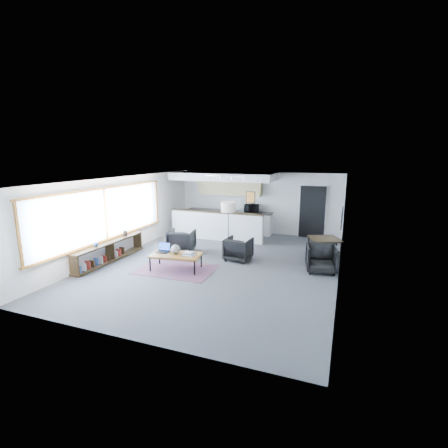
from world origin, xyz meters
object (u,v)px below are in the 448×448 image
(dining_chair_far, at_px, (324,250))
(laptop, at_px, (164,249))
(ceramic_pot, at_px, (175,249))
(armchair_right, at_px, (238,248))
(book_stack, at_px, (189,254))
(dining_chair_near, at_px, (321,259))
(floor_lamp, at_px, (228,209))
(coffee_table, at_px, (176,255))
(microwave, at_px, (252,208))
(dining_table, at_px, (325,240))
(armchair_left, at_px, (182,240))

(dining_chair_far, bearing_deg, laptop, 21.57)
(ceramic_pot, relative_size, armchair_right, 0.35)
(book_stack, distance_m, dining_chair_near, 3.81)
(floor_lamp, height_order, dining_chair_far, floor_lamp)
(coffee_table, xyz_separation_m, floor_lamp, (0.82, 2.21, 1.08))
(armchair_right, height_order, dining_chair_near, armchair_right)
(coffee_table, xyz_separation_m, microwave, (0.82, 5.07, 0.69))
(coffee_table, bearing_deg, laptop, 160.41)
(ceramic_pot, height_order, microwave, microwave)
(dining_chair_near, bearing_deg, laptop, -175.11)
(dining_chair_far, bearing_deg, ceramic_pot, 25.15)
(floor_lamp, relative_size, dining_chair_near, 2.40)
(dining_table, relative_size, dining_chair_near, 1.56)
(laptop, bearing_deg, armchair_left, 90.45)
(ceramic_pot, distance_m, dining_table, 4.68)
(laptop, relative_size, book_stack, 1.27)
(floor_lamp, xyz_separation_m, dining_chair_near, (3.17, -0.87, -1.15))
(armchair_left, relative_size, dining_table, 0.76)
(dining_table, xyz_separation_m, dining_chair_near, (0.00, -1.09, -0.30))
(ceramic_pot, distance_m, armchair_left, 1.74)
(laptop, height_order, armchair_left, armchair_left)
(laptop, bearing_deg, dining_chair_far, 21.25)
(coffee_table, height_order, floor_lamp, floor_lamp)
(armchair_right, xyz_separation_m, dining_chair_near, (2.56, -0.16, -0.04))
(dining_chair_far, bearing_deg, book_stack, 27.53)
(dining_chair_near, bearing_deg, floor_lamp, 153.88)
(dining_chair_far, bearing_deg, armchair_left, 4.06)
(laptop, relative_size, armchair_right, 0.50)
(armchair_left, distance_m, dining_table, 4.74)
(dining_chair_near, height_order, microwave, microwave)
(floor_lamp, distance_m, dining_chair_near, 3.48)
(laptop, xyz_separation_m, dining_chair_near, (4.45, 1.25, -0.19))
(book_stack, relative_size, dining_table, 0.28)
(coffee_table, relative_size, ceramic_pot, 5.56)
(coffee_table, height_order, book_stack, book_stack)
(dining_chair_far, distance_m, microwave, 4.14)
(ceramic_pot, relative_size, dining_chair_near, 0.38)
(dining_table, relative_size, dining_chair_far, 1.85)
(coffee_table, height_order, dining_table, dining_table)
(armchair_left, distance_m, microwave, 3.84)
(laptop, height_order, book_stack, laptop)
(ceramic_pot, bearing_deg, armchair_left, 112.49)
(armchair_left, bearing_deg, armchair_right, 165.43)
(laptop, relative_size, dining_chair_far, 0.66)
(laptop, xyz_separation_m, armchair_left, (-0.21, 1.51, -0.12))
(ceramic_pot, distance_m, dining_chair_near, 4.22)
(laptop, distance_m, armchair_left, 1.53)
(book_stack, distance_m, microwave, 5.07)
(armchair_right, distance_m, microwave, 3.70)
(armchair_left, distance_m, dining_chair_near, 4.67)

